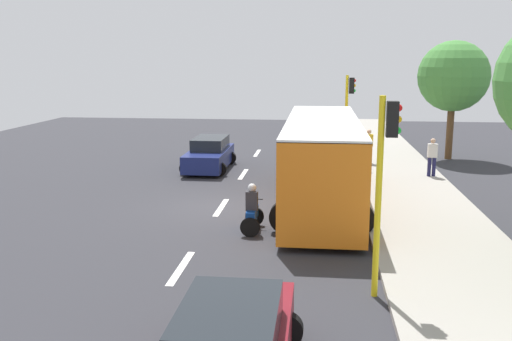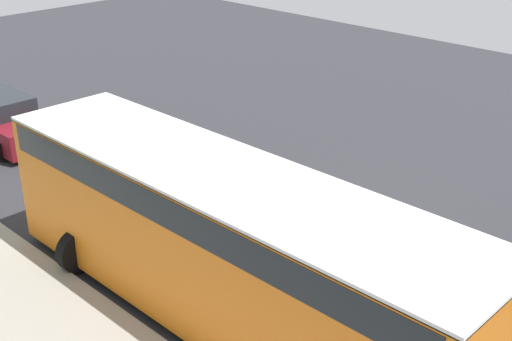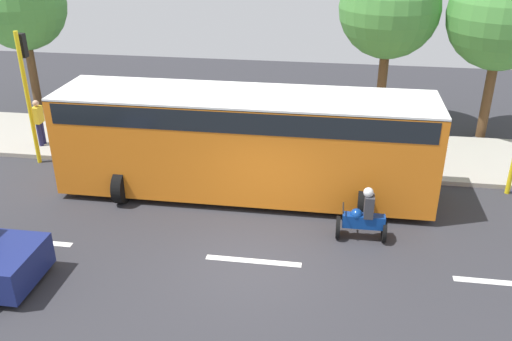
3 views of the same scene
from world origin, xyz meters
The scene contains 14 objects.
ground_plane centered at (0.00, 0.00, -0.05)m, with size 40.00×60.00×0.10m, color #2D2D33.
sidewalk centered at (7.00, 0.00, 0.07)m, with size 4.00×60.00×0.15m, color #9E998E.
lane_stripe_north centered at (0.00, -6.00, 0.01)m, with size 0.20×2.40×0.01m, color white.
lane_stripe_mid centered at (0.00, 0.00, 0.01)m, with size 0.20×2.40×0.01m, color white.
lane_stripe_south centered at (0.00, 6.00, 0.01)m, with size 0.20×2.40×0.01m, color white.
lane_stripe_far_south centered at (0.00, 12.00, 0.01)m, with size 0.20×2.40×0.01m, color white.
car_dark_blue centered at (-1.79, 7.08, 0.71)m, with size 2.19×4.52×1.52m.
city_bus centered at (3.57, 0.81, 1.85)m, with size 3.20×11.00×3.16m.
motorcycle centered at (1.45, -2.68, 0.64)m, with size 0.60×1.30×1.53m.
pedestrian_near_signal centered at (8.44, 5.78, 1.06)m, with size 0.40×0.24×1.69m.
pedestrian_by_tree centered at (5.93, 8.72, 1.06)m, with size 0.40×0.24×1.69m.
traffic_light_corner centered at (4.85, 8.24, 2.93)m, with size 0.49×0.24×4.50m.
traffic_light_midblock centered at (4.85, -7.20, 2.93)m, with size 0.49×0.24×4.50m.
street_tree_south centered at (10.37, 11.31, 4.36)m, with size 3.68×3.68×6.22m.
Camera 1 is at (3.41, -19.33, 5.25)m, focal length 39.48 mm.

